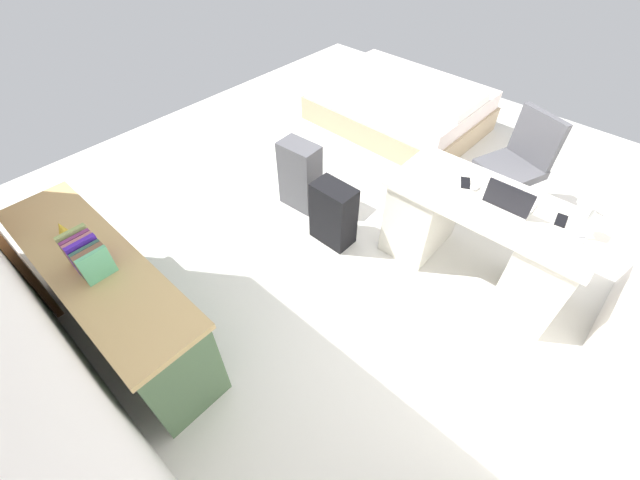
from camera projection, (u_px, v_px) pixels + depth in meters
ground_plane at (371, 213)px, 3.80m from camera, size 6.14×6.14×0.00m
desk at (480, 236)px, 3.05m from camera, size 1.46×0.70×0.73m
office_chair at (513, 171)px, 3.57m from camera, size 0.59×0.59×0.94m
credenza at (113, 298)px, 2.65m from camera, size 1.80×0.48×0.74m
bed at (400, 106)px, 4.78m from camera, size 1.91×1.42×0.58m
suitcase_black at (333, 214)px, 3.37m from camera, size 0.36×0.22×0.57m
suitcase_spare_grey at (300, 176)px, 3.67m from camera, size 0.37×0.24×0.65m
laptop at (509, 201)px, 2.73m from camera, size 0.32×0.23×0.21m
computer_mouse at (475, 187)px, 2.89m from camera, size 0.06×0.10×0.03m
cell_phone_near_laptop at (561, 220)px, 2.66m from camera, size 0.09×0.14×0.01m
cell_phone_by_mouse at (465, 183)px, 2.94m from camera, size 0.12×0.15×0.01m
desk_lamp at (589, 205)px, 2.38m from camera, size 0.16×0.11×0.34m
book_row at (87, 255)px, 2.29m from camera, size 0.27×0.17×0.21m
figurine_small at (62, 229)px, 2.50m from camera, size 0.08×0.08×0.11m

